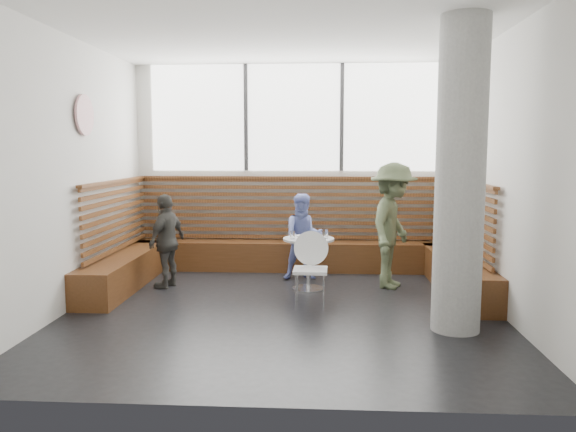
# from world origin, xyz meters

# --- Properties ---
(room) EXTENTS (5.00, 5.00, 3.20)m
(room) POSITION_xyz_m (0.00, 0.00, 1.60)
(room) COLOR silver
(room) RESTS_ON ground
(booth) EXTENTS (5.00, 2.50, 1.44)m
(booth) POSITION_xyz_m (0.00, 1.77, 0.41)
(booth) COLOR #492812
(booth) RESTS_ON ground
(concrete_column) EXTENTS (0.50, 0.50, 3.20)m
(concrete_column) POSITION_xyz_m (1.85, -0.60, 1.60)
(concrete_column) COLOR gray
(concrete_column) RESTS_ON ground
(wall_art) EXTENTS (0.03, 0.50, 0.50)m
(wall_art) POSITION_xyz_m (-2.46, 0.40, 2.30)
(wall_art) COLOR white
(wall_art) RESTS_ON room
(cafe_table) EXTENTS (0.68, 0.68, 0.70)m
(cafe_table) POSITION_xyz_m (0.28, 1.02, 0.50)
(cafe_table) COLOR silver
(cafe_table) RESTS_ON ground
(cafe_chair) EXTENTS (0.42, 0.41, 0.88)m
(cafe_chair) POSITION_xyz_m (0.32, 0.31, 0.52)
(cafe_chair) COLOR white
(cafe_chair) RESTS_ON ground
(adult_man) EXTENTS (0.99, 1.26, 1.71)m
(adult_man) POSITION_xyz_m (1.41, 1.21, 0.85)
(adult_man) COLOR #4E5A3C
(adult_man) RESTS_ON ground
(child_back) EXTENTS (0.68, 0.57, 1.25)m
(child_back) POSITION_xyz_m (0.19, 1.62, 0.62)
(child_back) COLOR #7A88D5
(child_back) RESTS_ON ground
(child_left) EXTENTS (0.54, 0.81, 1.28)m
(child_left) POSITION_xyz_m (-1.66, 1.05, 0.64)
(child_left) COLOR #42403B
(child_left) RESTS_ON ground
(plate_near) EXTENTS (0.19, 0.19, 0.01)m
(plate_near) POSITION_xyz_m (0.19, 1.16, 0.71)
(plate_near) COLOR white
(plate_near) RESTS_ON cafe_table
(plate_far) EXTENTS (0.20, 0.20, 0.01)m
(plate_far) POSITION_xyz_m (0.36, 1.20, 0.71)
(plate_far) COLOR white
(plate_far) RESTS_ON cafe_table
(glass_left) EXTENTS (0.07, 0.07, 0.10)m
(glass_left) POSITION_xyz_m (0.06, 0.95, 0.75)
(glass_left) COLOR white
(glass_left) RESTS_ON cafe_table
(glass_mid) EXTENTS (0.07, 0.07, 0.10)m
(glass_mid) POSITION_xyz_m (0.30, 0.95, 0.75)
(glass_mid) COLOR white
(glass_mid) RESTS_ON cafe_table
(glass_right) EXTENTS (0.08, 0.08, 0.12)m
(glass_right) POSITION_xyz_m (0.49, 1.01, 0.76)
(glass_right) COLOR white
(glass_right) RESTS_ON cafe_table
(menu_card) EXTENTS (0.22, 0.19, 0.00)m
(menu_card) POSITION_xyz_m (0.34, 0.79, 0.71)
(menu_card) COLOR #A5C64C
(menu_card) RESTS_ON cafe_table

